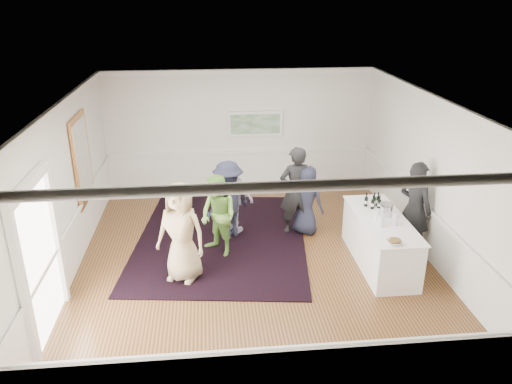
{
  "coord_description": "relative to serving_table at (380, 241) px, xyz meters",
  "views": [
    {
      "loc": [
        -0.86,
        -8.78,
        5.06
      ],
      "look_at": [
        0.05,
        0.2,
        1.38
      ],
      "focal_mm": 35.0,
      "sensor_mm": 36.0,
      "label": 1
    }
  ],
  "objects": [
    {
      "name": "juice_pitchers",
      "position": [
        -0.05,
        -0.21,
        0.6
      ],
      "size": [
        0.39,
        0.36,
        0.24
      ],
      "color": "#80C245",
      "rests_on": "serving_table"
    },
    {
      "name": "guest_navy",
      "position": [
        -1.18,
        1.48,
        0.29
      ],
      "size": [
        0.9,
        0.85,
        1.55
      ],
      "primitive_type": "imported",
      "rotation": [
        0.0,
        0.0,
        2.49
      ],
      "color": "#1E2132",
      "rests_on": "floor"
    },
    {
      "name": "ice_bucket",
      "position": [
        0.12,
        0.15,
        0.6
      ],
      "size": [
        0.26,
        0.26,
        0.25
      ],
      "primitive_type": "cylinder",
      "color": "silver",
      "rests_on": "serving_table"
    },
    {
      "name": "wall_back",
      "position": [
        -2.42,
        4.4,
        1.11
      ],
      "size": [
        7.0,
        0.02,
        3.2
      ],
      "primitive_type": "cube",
      "color": "white",
      "rests_on": "floor"
    },
    {
      "name": "guest_tan",
      "position": [
        -3.83,
        -0.17,
        0.47
      ],
      "size": [
        1.1,
        0.94,
        1.92
      ],
      "primitive_type": "imported",
      "rotation": [
        0.0,
        0.0,
        -0.42
      ],
      "color": "tan",
      "rests_on": "floor"
    },
    {
      "name": "wall_left",
      "position": [
        -5.92,
        0.4,
        1.11
      ],
      "size": [
        0.02,
        8.0,
        3.2
      ],
      "primitive_type": "cube",
      "color": "white",
      "rests_on": "floor"
    },
    {
      "name": "ceiling",
      "position": [
        -2.42,
        0.4,
        2.71
      ],
      "size": [
        7.0,
        8.0,
        0.02
      ],
      "primitive_type": "cube",
      "color": "white",
      "rests_on": "wall_back"
    },
    {
      "name": "wall_right",
      "position": [
        1.08,
        0.4,
        1.11
      ],
      "size": [
        0.02,
        8.0,
        3.2
      ],
      "primitive_type": "cube",
      "color": "white",
      "rests_on": "floor"
    },
    {
      "name": "doorway",
      "position": [
        -5.87,
        -1.5,
        0.93
      ],
      "size": [
        0.1,
        1.78,
        2.56
      ],
      "color": "white",
      "rests_on": "wall_left"
    },
    {
      "name": "guest_green",
      "position": [
        -3.13,
        0.72,
        0.35
      ],
      "size": [
        1.01,
        1.04,
        1.68
      ],
      "primitive_type": "imported",
      "rotation": [
        0.0,
        0.0,
        -0.87
      ],
      "color": "#73AD45",
      "rests_on": "floor"
    },
    {
      "name": "guest_dark_b",
      "position": [
        -1.43,
        1.53,
        0.5
      ],
      "size": [
        0.8,
        0.61,
        1.99
      ],
      "primitive_type": "imported",
      "rotation": [
        0.0,
        0.0,
        3.34
      ],
      "color": "black",
      "rests_on": "floor"
    },
    {
      "name": "wall_front",
      "position": [
        -2.42,
        -3.6,
        1.11
      ],
      "size": [
        7.0,
        0.02,
        3.2
      ],
      "primitive_type": "cube",
      "color": "white",
      "rests_on": "floor"
    },
    {
      "name": "area_rug",
      "position": [
        -3.06,
        1.33,
        -0.48
      ],
      "size": [
        4.14,
        5.11,
        0.02
      ],
      "primitive_type": "cube",
      "rotation": [
        0.0,
        0.0,
        -0.12
      ],
      "color": "black",
      "rests_on": "floor"
    },
    {
      "name": "landscape_painting",
      "position": [
        -2.02,
        4.34,
        1.29
      ],
      "size": [
        1.44,
        0.06,
        0.66
      ],
      "color": "white",
      "rests_on": "wall_back"
    },
    {
      "name": "serving_table",
      "position": [
        0.0,
        0.0,
        0.0
      ],
      "size": [
        0.91,
        2.4,
        0.97
      ],
      "color": "white",
      "rests_on": "floor"
    },
    {
      "name": "guest_dark_a",
      "position": [
        -2.89,
        1.44,
        0.38
      ],
      "size": [
        1.28,
        1.21,
        1.74
      ],
      "primitive_type": "imported",
      "rotation": [
        0.0,
        0.0,
        3.82
      ],
      "color": "#1E2132",
      "rests_on": "floor"
    },
    {
      "name": "floor",
      "position": [
        -2.42,
        0.4,
        -0.49
      ],
      "size": [
        8.0,
        8.0,
        0.0
      ],
      "primitive_type": "plane",
      "color": "brown",
      "rests_on": "ground"
    },
    {
      "name": "nut_bowl",
      "position": [
        -0.12,
        -1.0,
        0.52
      ],
      "size": [
        0.28,
        0.28,
        0.08
      ],
      "color": "white",
      "rests_on": "serving_table"
    },
    {
      "name": "wine_bottles",
      "position": [
        0.01,
        0.55,
        0.64
      ],
      "size": [
        0.32,
        0.23,
        0.31
      ],
      "color": "black",
      "rests_on": "serving_table"
    },
    {
      "name": "mirror",
      "position": [
        -5.88,
        1.7,
        1.31
      ],
      "size": [
        0.05,
        1.25,
        1.85
      ],
      "color": "#BD7737",
      "rests_on": "wall_left"
    },
    {
      "name": "bartender",
      "position": [
        0.78,
        0.33,
        0.5
      ],
      "size": [
        0.79,
        0.87,
        1.99
      ],
      "primitive_type": "imported",
      "rotation": [
        0.0,
        0.0,
        2.14
      ],
      "color": "black",
      "rests_on": "floor"
    },
    {
      "name": "guest_lilac",
      "position": [
        -2.8,
        1.61,
        0.37
      ],
      "size": [
        1.07,
        0.9,
        1.71
      ],
      "primitive_type": "imported",
      "rotation": [
        0.0,
        0.0,
        2.57
      ],
      "color": "#B6B1C6",
      "rests_on": "floor"
    },
    {
      "name": "wainscoting",
      "position": [
        -2.42,
        0.4,
        0.01
      ],
      "size": [
        7.0,
        8.0,
        1.0
      ],
      "primitive_type": null,
      "color": "white",
      "rests_on": "floor"
    }
  ]
}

